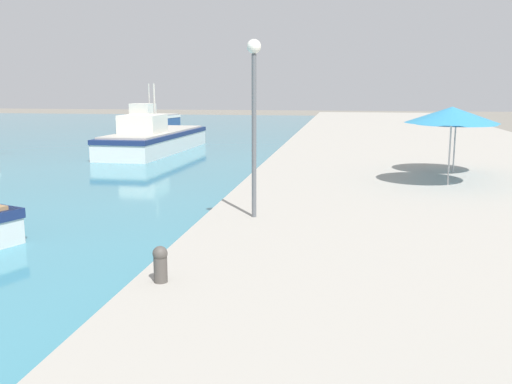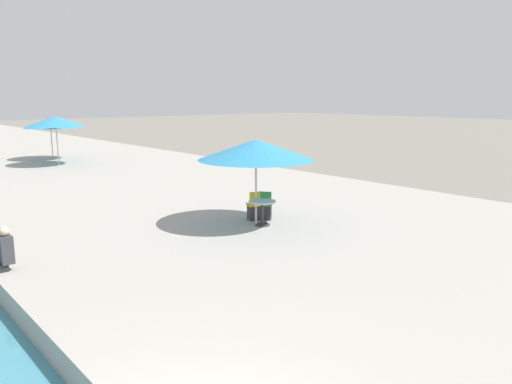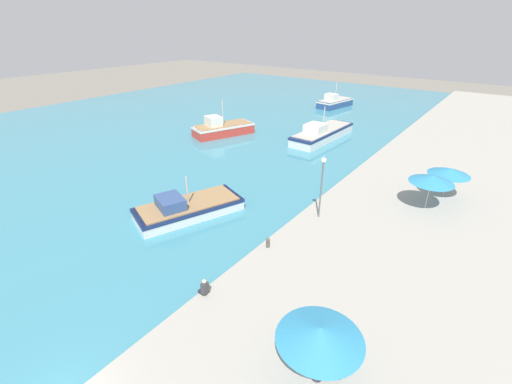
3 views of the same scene
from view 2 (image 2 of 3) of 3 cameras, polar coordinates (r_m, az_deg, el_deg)
name	(u,v)px [view 2 (image 2 of 3)]	position (r m, az deg, el deg)	size (l,w,h in m)	color
quay_promenade	(11,151)	(42.17, -26.19, 4.22)	(16.00, 90.00, 0.53)	#A39E93
cafe_umbrella_pink	(256,150)	(14.41, 0.00, 4.86)	(3.38, 3.38, 2.54)	#B7B7B7
cafe_umbrella_white	(56,121)	(29.73, -21.93, 7.50)	(3.16, 3.16, 2.71)	#B7B7B7
cafe_umbrella_striped	(50,123)	(32.81, -22.45, 7.27)	(3.13, 3.13, 2.47)	#B7B7B7
cafe_table	(262,208)	(14.65, 0.73, -1.82)	(0.80, 0.80, 0.74)	#333338
cafe_chair_left	(266,209)	(15.39, 1.10, -2.00)	(0.59, 0.58, 0.91)	#2D2D33
cafe_chair_right	(254,210)	(15.36, -0.21, -2.03)	(0.53, 0.54, 0.91)	#2D2D33
person_at_quay	(4,251)	(12.21, -26.87, -6.05)	(0.54, 0.36, 0.99)	#232328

